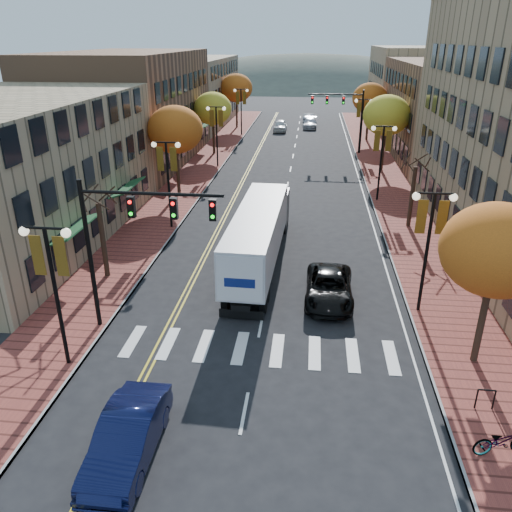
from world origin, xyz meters
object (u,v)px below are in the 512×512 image
(navy_sedan, at_px, (127,437))
(bicycle, at_px, (502,441))
(black_suv, at_px, (329,287))
(semi_truck, at_px, (260,230))

(navy_sedan, bearing_deg, bicycle, 6.00)
(black_suv, relative_size, bicycle, 2.64)
(semi_truck, xyz_separation_m, bicycle, (9.12, -14.07, -1.43))
(semi_truck, height_order, navy_sedan, semi_truck)
(semi_truck, xyz_separation_m, black_suv, (3.94, -4.18, -1.38))
(semi_truck, distance_m, navy_sedan, 15.62)
(semi_truck, height_order, black_suv, semi_truck)
(semi_truck, relative_size, bicycle, 7.43)
(semi_truck, height_order, bicycle, semi_truck)
(semi_truck, distance_m, bicycle, 16.83)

